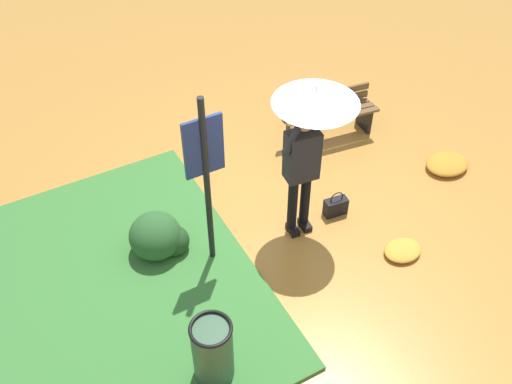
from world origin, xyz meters
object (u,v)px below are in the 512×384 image
person_with_umbrella (310,126)px  handbag (336,206)px  park_bench (329,116)px  info_sign_post (205,166)px  trash_bin (213,352)px

person_with_umbrella → handbag: person_with_umbrella is taller
park_bench → handbag: bearing=-120.1°
info_sign_post → handbag: size_ratio=6.22×
person_with_umbrella → trash_bin: bearing=-144.3°
info_sign_post → park_bench: (2.53, 1.29, -1.04)m
person_with_umbrella → trash_bin: person_with_umbrella is taller
person_with_umbrella → handbag: 1.51m
handbag → trash_bin: bearing=-150.9°
park_bench → trash_bin: trash_bin is taller
person_with_umbrella → park_bench: 2.19m
person_with_umbrella → handbag: size_ratio=5.53×
person_with_umbrella → trash_bin: size_ratio=2.45×
park_bench → trash_bin: bearing=-139.6°
info_sign_post → park_bench: size_ratio=1.64×
person_with_umbrella → info_sign_post: bearing=177.4°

